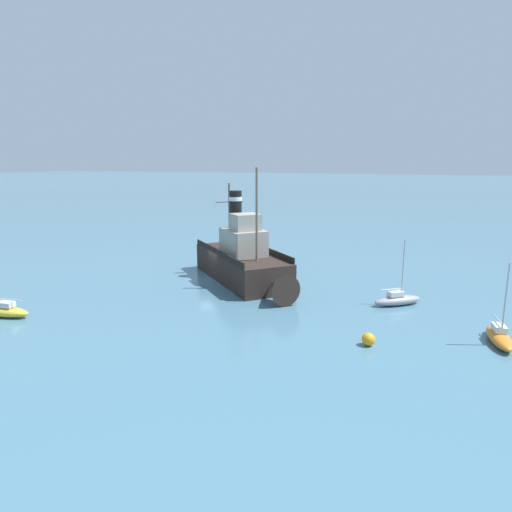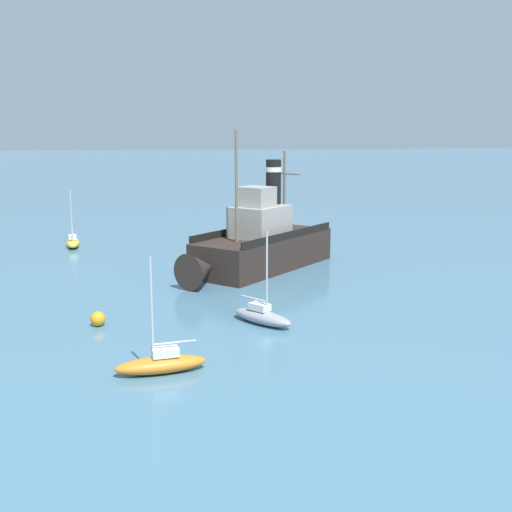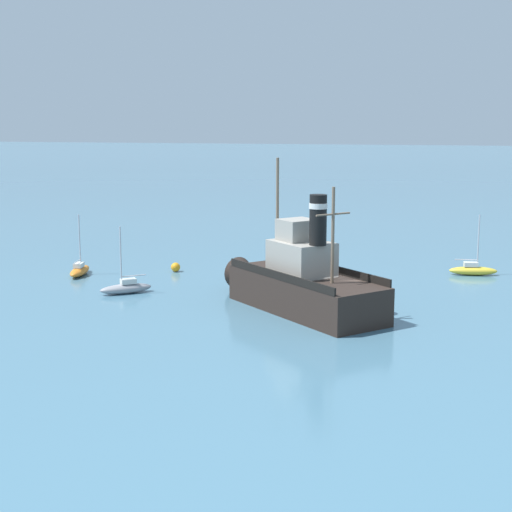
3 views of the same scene
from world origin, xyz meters
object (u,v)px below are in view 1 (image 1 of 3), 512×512
sailboat_orange (499,336)px  sailboat_yellow (4,310)px  mooring_buoy (368,339)px  old_tugboat (244,261)px  sailboat_grey (397,299)px

sailboat_orange → sailboat_yellow: bearing=-77.2°
mooring_buoy → old_tugboat: bearing=-130.7°
sailboat_yellow → mooring_buoy: sailboat_yellow is taller
old_tugboat → sailboat_yellow: old_tugboat is taller
old_tugboat → mooring_buoy: (10.41, 12.11, -1.45)m
old_tugboat → sailboat_grey: old_tugboat is taller
old_tugboat → sailboat_yellow: bearing=-39.2°
old_tugboat → sailboat_grey: 13.31m
sailboat_orange → sailboat_yellow: (7.02, -30.89, 0.00)m
sailboat_orange → mooring_buoy: 7.71m
old_tugboat → mooring_buoy: bearing=49.3°
sailboat_grey → sailboat_yellow: bearing=-63.6°
sailboat_yellow → mooring_buoy: size_ratio=6.42×
sailboat_orange → sailboat_grey: size_ratio=1.00×
sailboat_yellow → sailboat_grey: 27.68m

